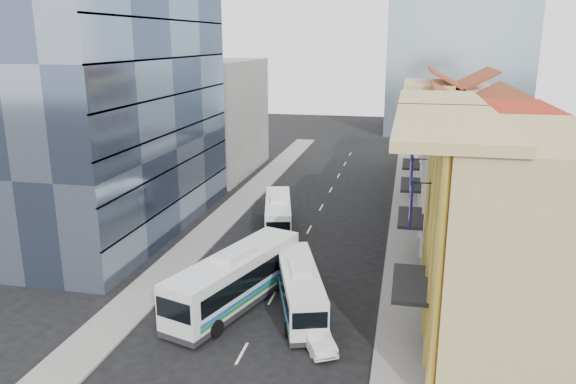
% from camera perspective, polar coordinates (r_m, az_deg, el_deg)
% --- Properties ---
extents(ground, '(200.00, 200.00, 0.00)m').
position_cam_1_polar(ground, '(30.98, -5.27, -16.95)').
color(ground, black).
rests_on(ground, ground).
extents(sidewalk_right, '(3.00, 90.00, 0.15)m').
position_cam_1_polar(sidewalk_right, '(49.72, 11.89, -4.34)').
color(sidewalk_right, slate).
rests_on(sidewalk_right, ground).
extents(sidewalk_left, '(3.00, 90.00, 0.15)m').
position_cam_1_polar(sidewalk_left, '(52.43, -7.03, -3.08)').
color(sidewalk_left, slate).
rests_on(sidewalk_left, ground).
extents(shophouse_tan, '(8.00, 14.00, 12.00)m').
position_cam_1_polar(shophouse_tan, '(32.26, 21.96, -4.85)').
color(shophouse_tan, tan).
rests_on(shophouse_tan, ground).
extents(shophouse_red, '(8.00, 10.00, 12.00)m').
position_cam_1_polar(shophouse_red, '(43.62, 19.47, 0.47)').
color(shophouse_red, '#A42812').
rests_on(shophouse_red, ground).
extents(shophouse_cream_near, '(8.00, 9.00, 10.00)m').
position_cam_1_polar(shophouse_cream_near, '(53.03, 18.18, 1.99)').
color(shophouse_cream_near, white).
rests_on(shophouse_cream_near, ground).
extents(shophouse_cream_mid, '(8.00, 9.00, 10.00)m').
position_cam_1_polar(shophouse_cream_mid, '(61.80, 17.39, 3.86)').
color(shophouse_cream_mid, white).
rests_on(shophouse_cream_mid, ground).
extents(shophouse_cream_far, '(8.00, 12.00, 11.00)m').
position_cam_1_polar(shophouse_cream_far, '(72.02, 16.74, 5.86)').
color(shophouse_cream_far, white).
rests_on(shophouse_cream_far, ground).
extents(office_tower, '(12.00, 26.00, 30.00)m').
position_cam_1_polar(office_tower, '(50.64, -18.11, 12.86)').
color(office_tower, '#3E4963').
rests_on(office_tower, ground).
extents(office_block_far, '(10.00, 18.00, 14.00)m').
position_cam_1_polar(office_block_far, '(71.79, -7.70, 7.55)').
color(office_block_far, gray).
rests_on(office_block_far, ground).
extents(bus_left_near, '(6.24, 12.02, 3.77)m').
position_cam_1_polar(bus_left_near, '(36.05, -5.36, -8.69)').
color(bus_left_near, silver).
rests_on(bus_left_near, ground).
extents(bus_left_far, '(4.37, 9.81, 3.06)m').
position_cam_1_polar(bus_left_far, '(49.92, -1.03, -2.16)').
color(bus_left_far, white).
rests_on(bus_left_far, ground).
extents(bus_right, '(5.06, 9.84, 3.08)m').
position_cam_1_polar(bus_right, '(35.42, 1.19, -9.68)').
color(bus_right, silver).
rests_on(bus_right, ground).
extents(sedan_right, '(2.96, 3.99, 1.26)m').
position_cam_1_polar(sedan_right, '(32.05, 2.86, -14.40)').
color(sedan_right, silver).
rests_on(sedan_right, ground).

